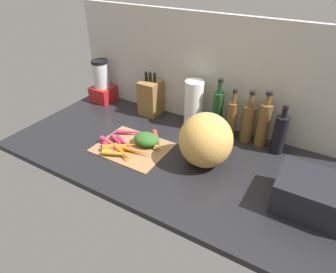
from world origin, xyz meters
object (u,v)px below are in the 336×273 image
(carrot_4, at_px, (118,142))
(carrot_11, at_px, (153,145))
(carrot_2, at_px, (119,144))
(carrot_7, at_px, (157,139))
(blender_appliance, at_px, (102,84))
(bottle_3, at_px, (263,124))
(carrot_1, at_px, (120,146))
(knife_block, at_px, (151,97))
(carrot_9, at_px, (123,153))
(bottle_0, at_px, (218,111))
(cutting_board, at_px, (133,147))
(paper_towel_roll, at_px, (194,104))
(winter_squash, at_px, (206,140))
(dish_rack, at_px, (314,195))
(carrot_0, at_px, (112,149))
(bottle_1, at_px, (232,119))
(carrot_12, at_px, (126,144))
(carrot_8, at_px, (116,151))
(carrot_6, at_px, (119,154))
(bottle_4, at_px, (280,134))
(carrot_10, at_px, (132,132))
(carrot_5, at_px, (109,143))
(carrot_3, at_px, (137,151))

(carrot_4, bearing_deg, carrot_11, 20.55)
(carrot_2, distance_m, carrot_4, 0.02)
(carrot_7, bearing_deg, blender_appliance, 156.77)
(carrot_11, distance_m, bottle_3, 0.56)
(carrot_1, bearing_deg, knife_block, 101.96)
(carrot_9, distance_m, bottle_0, 0.55)
(cutting_board, distance_m, paper_towel_roll, 0.41)
(carrot_11, height_order, knife_block, knife_block)
(carrot_11, relative_size, winter_squash, 0.61)
(dish_rack, bearing_deg, carrot_0, -173.18)
(carrot_11, bearing_deg, winter_squash, 6.03)
(bottle_1, bearing_deg, carrot_12, -138.40)
(carrot_8, xyz_separation_m, winter_squash, (0.40, 0.16, 0.11))
(winter_squash, bearing_deg, dish_rack, -5.98)
(carrot_6, bearing_deg, carrot_11, 54.73)
(carrot_1, distance_m, bottle_0, 0.54)
(winter_squash, bearing_deg, bottle_4, 45.02)
(carrot_10, distance_m, bottle_3, 0.68)
(carrot_1, bearing_deg, carrot_8, -84.14)
(carrot_1, xyz_separation_m, carrot_10, (-0.03, 0.14, -0.00))
(winter_squash, relative_size, dish_rack, 0.93)
(carrot_11, height_order, paper_towel_roll, paper_towel_roll)
(bottle_4, bearing_deg, dish_rack, -56.86)
(winter_squash, xyz_separation_m, bottle_1, (0.02, 0.28, -0.02))
(carrot_9, xyz_separation_m, bottle_0, (0.29, 0.46, 0.10))
(carrot_5, bearing_deg, bottle_3, 32.35)
(carrot_8, distance_m, carrot_9, 0.04)
(carrot_11, relative_size, carrot_12, 0.95)
(carrot_1, xyz_separation_m, carrot_7, (0.12, 0.15, -0.00))
(carrot_7, xyz_separation_m, winter_squash, (0.28, -0.03, 0.10))
(knife_block, bearing_deg, dish_rack, -19.54)
(knife_block, relative_size, paper_towel_roll, 0.96)
(blender_appliance, bearing_deg, bottle_0, 0.98)
(cutting_board, height_order, carrot_11, carrot_11)
(cutting_board, xyz_separation_m, carrot_2, (-0.06, -0.03, 0.02))
(bottle_0, distance_m, bottle_1, 0.09)
(carrot_3, xyz_separation_m, carrot_10, (-0.13, 0.13, -0.00))
(carrot_1, relative_size, carrot_9, 1.17)
(carrot_10, distance_m, carrot_12, 0.12)
(bottle_1, relative_size, bottle_4, 1.07)
(carrot_11, bearing_deg, carrot_10, 163.15)
(carrot_11, relative_size, blender_appliance, 0.57)
(carrot_2, relative_size, carrot_3, 0.87)
(carrot_0, height_order, bottle_1, bottle_1)
(carrot_6, height_order, bottle_1, bottle_1)
(carrot_8, bearing_deg, bottle_1, 45.97)
(carrot_6, xyz_separation_m, blender_appliance, (-0.50, 0.46, 0.09))
(bottle_3, bearing_deg, carrot_3, -141.20)
(bottle_0, bearing_deg, carrot_12, -130.27)
(carrot_9, xyz_separation_m, bottle_3, (0.54, 0.45, 0.10))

